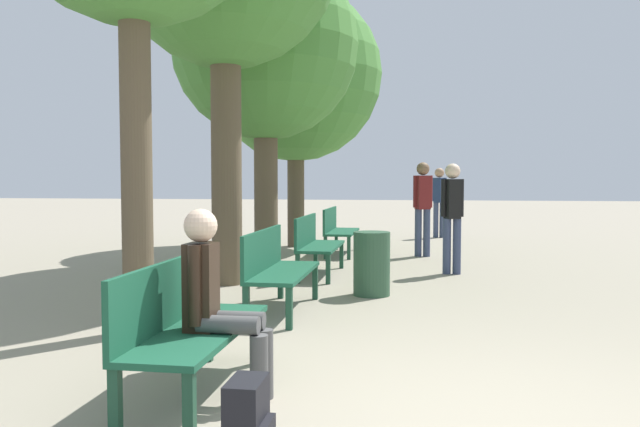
{
  "coord_description": "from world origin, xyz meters",
  "views": [
    {
      "loc": [
        -0.2,
        -3.46,
        1.42
      ],
      "look_at": [
        -1.29,
        3.59,
        1.03
      ],
      "focal_mm": 35.0,
      "sensor_mm": 36.0,
      "label": 1
    }
  ],
  "objects_px": {
    "bench_row_1": "(275,265)",
    "pedestrian_near": "(452,211)",
    "bench_row_0": "(186,319)",
    "pedestrian_far": "(423,203)",
    "pedestrian_mid": "(439,198)",
    "bench_row_2": "(315,241)",
    "tree_row_3": "(296,76)",
    "tree_row_2": "(265,48)",
    "backpack": "(248,426)",
    "trash_bin": "(372,264)",
    "bench_row_3": "(337,228)",
    "person_seated": "(218,298)"
  },
  "relations": [
    {
      "from": "bench_row_1",
      "to": "pedestrian_near",
      "type": "xyz_separation_m",
      "value": [
        2.01,
        3.03,
        0.44
      ]
    },
    {
      "from": "bench_row_2",
      "to": "trash_bin",
      "type": "distance_m",
      "value": 1.76
    },
    {
      "from": "pedestrian_far",
      "to": "tree_row_2",
      "type": "bearing_deg",
      "value": -154.39
    },
    {
      "from": "bench_row_3",
      "to": "trash_bin",
      "type": "distance_m",
      "value": 4.2
    },
    {
      "from": "bench_row_2",
      "to": "pedestrian_far",
      "type": "bearing_deg",
      "value": 57.71
    },
    {
      "from": "backpack",
      "to": "pedestrian_near",
      "type": "relative_size",
      "value": 0.27
    },
    {
      "from": "tree_row_2",
      "to": "pedestrian_near",
      "type": "relative_size",
      "value": 3.16
    },
    {
      "from": "bench_row_2",
      "to": "pedestrian_mid",
      "type": "height_order",
      "value": "pedestrian_mid"
    },
    {
      "from": "pedestrian_far",
      "to": "bench_row_0",
      "type": "bearing_deg",
      "value": -101.65
    },
    {
      "from": "tree_row_3",
      "to": "pedestrian_near",
      "type": "distance_m",
      "value": 5.34
    },
    {
      "from": "backpack",
      "to": "trash_bin",
      "type": "relative_size",
      "value": 0.58
    },
    {
      "from": "bench_row_2",
      "to": "tree_row_3",
      "type": "relative_size",
      "value": 0.3
    },
    {
      "from": "trash_bin",
      "to": "tree_row_3",
      "type": "bearing_deg",
      "value": 110.3
    },
    {
      "from": "bench_row_3",
      "to": "pedestrian_mid",
      "type": "bearing_deg",
      "value": 61.8
    },
    {
      "from": "bench_row_3",
      "to": "pedestrian_near",
      "type": "bearing_deg",
      "value": -47.35
    },
    {
      "from": "bench_row_0",
      "to": "pedestrian_far",
      "type": "bearing_deg",
      "value": 78.35
    },
    {
      "from": "tree_row_2",
      "to": "tree_row_3",
      "type": "height_order",
      "value": "tree_row_3"
    },
    {
      "from": "bench_row_1",
      "to": "trash_bin",
      "type": "xyz_separation_m",
      "value": [
        0.95,
        1.12,
        -0.12
      ]
    },
    {
      "from": "bench_row_2",
      "to": "pedestrian_far",
      "type": "height_order",
      "value": "pedestrian_far"
    },
    {
      "from": "pedestrian_far",
      "to": "person_seated",
      "type": "bearing_deg",
      "value": -99.91
    },
    {
      "from": "tree_row_3",
      "to": "pedestrian_far",
      "type": "distance_m",
      "value": 3.96
    },
    {
      "from": "tree_row_3",
      "to": "pedestrian_mid",
      "type": "distance_m",
      "value": 4.74
    },
    {
      "from": "pedestrian_mid",
      "to": "trash_bin",
      "type": "bearing_deg",
      "value": -97.82
    },
    {
      "from": "bench_row_1",
      "to": "pedestrian_near",
      "type": "relative_size",
      "value": 0.97
    },
    {
      "from": "bench_row_0",
      "to": "bench_row_3",
      "type": "bearing_deg",
      "value": 90.0
    },
    {
      "from": "pedestrian_near",
      "to": "pedestrian_mid",
      "type": "xyz_separation_m",
      "value": [
        0.02,
        5.97,
        0.02
      ]
    },
    {
      "from": "tree_row_3",
      "to": "trash_bin",
      "type": "xyz_separation_m",
      "value": [
        2.0,
        -5.39,
        -3.2
      ]
    },
    {
      "from": "bench_row_3",
      "to": "bench_row_1",
      "type": "bearing_deg",
      "value": -90.0
    },
    {
      "from": "person_seated",
      "to": "pedestrian_near",
      "type": "xyz_separation_m",
      "value": [
        1.78,
        5.68,
        0.29
      ]
    },
    {
      "from": "tree_row_2",
      "to": "trash_bin",
      "type": "relative_size",
      "value": 6.71
    },
    {
      "from": "pedestrian_far",
      "to": "tree_row_3",
      "type": "bearing_deg",
      "value": 152.37
    },
    {
      "from": "bench_row_0",
      "to": "pedestrian_mid",
      "type": "xyz_separation_m",
      "value": [
        2.03,
        11.61,
        0.47
      ]
    },
    {
      "from": "pedestrian_near",
      "to": "bench_row_2",
      "type": "bearing_deg",
      "value": -168.15
    },
    {
      "from": "pedestrian_mid",
      "to": "bench_row_0",
      "type": "bearing_deg",
      "value": -99.92
    },
    {
      "from": "tree_row_3",
      "to": "pedestrian_near",
      "type": "relative_size",
      "value": 3.27
    },
    {
      "from": "pedestrian_mid",
      "to": "pedestrian_far",
      "type": "relative_size",
      "value": 0.98
    },
    {
      "from": "backpack",
      "to": "pedestrian_far",
      "type": "height_order",
      "value": "pedestrian_far"
    },
    {
      "from": "bench_row_1",
      "to": "backpack",
      "type": "relative_size",
      "value": 3.57
    },
    {
      "from": "bench_row_1",
      "to": "bench_row_3",
      "type": "height_order",
      "value": "same"
    },
    {
      "from": "bench_row_1",
      "to": "trash_bin",
      "type": "distance_m",
      "value": 1.48
    },
    {
      "from": "tree_row_2",
      "to": "tree_row_3",
      "type": "distance_m",
      "value": 2.65
    },
    {
      "from": "backpack",
      "to": "pedestrian_far",
      "type": "distance_m",
      "value": 8.8
    },
    {
      "from": "bench_row_3",
      "to": "person_seated",
      "type": "distance_m",
      "value": 7.87
    },
    {
      "from": "bench_row_2",
      "to": "backpack",
      "type": "xyz_separation_m",
      "value": [
        0.69,
        -6.19,
        -0.29
      ]
    },
    {
      "from": "pedestrian_mid",
      "to": "pedestrian_far",
      "type": "height_order",
      "value": "pedestrian_far"
    },
    {
      "from": "bench_row_1",
      "to": "pedestrian_near",
      "type": "height_order",
      "value": "pedestrian_near"
    },
    {
      "from": "bench_row_1",
      "to": "bench_row_3",
      "type": "distance_m",
      "value": 5.22
    },
    {
      "from": "tree_row_2",
      "to": "trash_bin",
      "type": "distance_m",
      "value": 4.69
    },
    {
      "from": "bench_row_3",
      "to": "trash_bin",
      "type": "xyz_separation_m",
      "value": [
        0.95,
        -4.09,
        -0.12
      ]
    },
    {
      "from": "bench_row_0",
      "to": "bench_row_1",
      "type": "bearing_deg",
      "value": 90.0
    }
  ]
}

